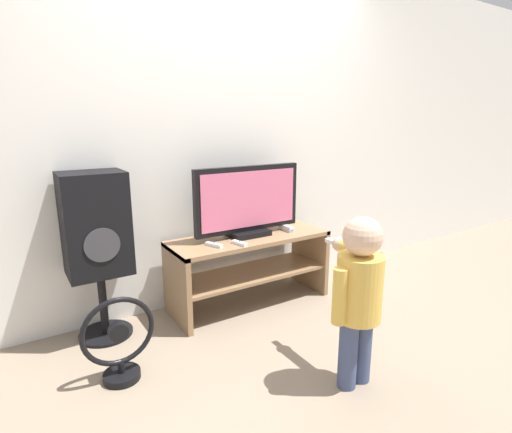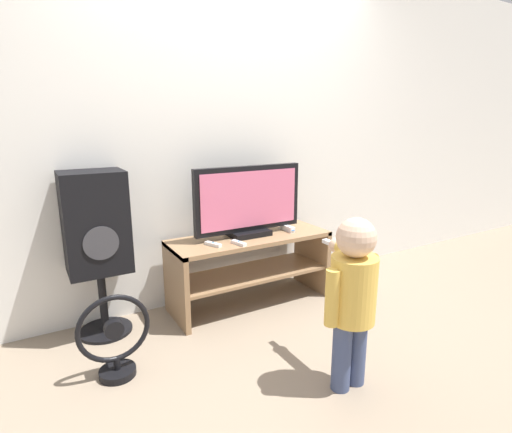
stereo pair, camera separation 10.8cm
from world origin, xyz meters
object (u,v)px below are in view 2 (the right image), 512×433
Objects in this scene: remote_secondary at (239,243)px; remote_primary at (213,244)px; television at (249,202)px; game_console at (287,228)px; floor_fan at (115,340)px; speaker_tower at (96,227)px; child at (352,290)px.

remote_primary is at bearing 159.11° from remote_secondary.
game_console is (0.32, -0.04, -0.23)m from television.
game_console is 0.34× the size of floor_fan.
game_console is 1.18× the size of remote_secondary.
speaker_tower reaches higher than television.
speaker_tower is (-0.87, 0.25, 0.17)m from remote_secondary.
game_console is 0.65m from remote_primary.
remote_primary is at bearing -163.11° from television.
game_console is 1.14m from child.
floor_fan is at bearing -155.45° from remote_primary.
remote_secondary is at bearing 16.96° from floor_fan.
child is (0.13, -0.96, -0.01)m from remote_secondary.
television is at bearing 43.76° from remote_secondary.
television is 1.15m from child.
floor_fan is (-0.74, -0.34, -0.33)m from remote_primary.
game_console is at bearing 5.45° from remote_primary.
television is 1.78× the size of floor_fan.
game_console reaches higher than remote_secondary.
speaker_tower is at bearing 86.54° from floor_fan.
child is 1.92× the size of floor_fan.
remote_secondary is (0.16, -0.06, 0.00)m from remote_primary.
remote_primary is (-0.33, -0.10, -0.24)m from television.
game_console is 1.19× the size of remote_primary.
game_console reaches higher than remote_primary.
remote_secondary is at bearing -136.24° from television.
remote_primary is at bearing -174.55° from game_console.
speaker_tower is (-1.04, 0.08, -0.07)m from television.
floor_fan is (-1.39, -0.40, -0.34)m from game_console.
television reaches higher than remote_primary.
game_console is 0.15× the size of speaker_tower.
remote_secondary is at bearing -15.82° from speaker_tower.
speaker_tower reaches higher than remote_secondary.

